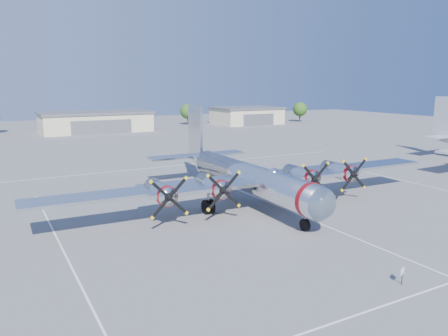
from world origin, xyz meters
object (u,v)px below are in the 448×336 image
tree_east (188,111)px  hangar_east (247,115)px  hangar_center (96,122)px  info_placard (402,273)px  tree_far_east (300,109)px  main_bomber_b29 (245,202)px

tree_east → hangar_east: bearing=-18.5°
hangar_center → info_placard: size_ratio=25.43×
hangar_center → tree_far_east: size_ratio=4.31×
hangar_center → main_bomber_b29: 80.85m
hangar_east → info_placard: bearing=-116.8°
main_bomber_b29 → hangar_east: bearing=59.5°
hangar_center → tree_far_east: tree_far_east is taller
hangar_east → hangar_center: bearing=-180.0°
hangar_east → main_bomber_b29: hangar_east is taller
main_bomber_b29 → info_placard: size_ratio=40.06×
hangar_center → tree_east: (30.00, 6.04, 1.51)m
tree_east → main_bomber_b29: 92.73m
tree_east → tree_far_east: same height
tree_far_east → info_placard: size_ratio=5.90×
main_bomber_b29 → tree_far_east: bearing=49.7°
hangar_east → info_placard: 114.92m
hangar_east → info_placard: (-51.78, -102.57, -1.92)m
tree_far_east → hangar_east: bearing=174.4°
hangar_east → tree_east: (-18.00, 6.04, 1.51)m
hangar_center → info_placard: bearing=-92.1°
tree_east → info_placard: size_ratio=5.90×
hangar_center → info_placard: (-3.78, -102.57, -1.92)m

